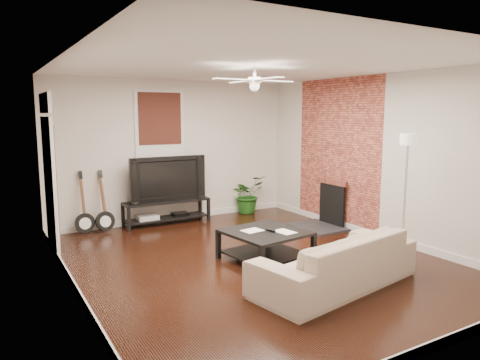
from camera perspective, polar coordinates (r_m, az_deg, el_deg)
name	(u,v)px	position (r m, az deg, el deg)	size (l,w,h in m)	color
room	(254,166)	(6.37, 1.82, 1.77)	(5.01, 6.01, 2.81)	black
brick_accent	(337,153)	(8.67, 12.29, 3.34)	(0.02, 2.20, 2.80)	brown
fireplace	(324,203)	(8.62, 10.68, -2.96)	(0.80, 1.10, 0.92)	black
window_back	(160,124)	(8.88, -10.19, 7.07)	(1.00, 0.06, 1.30)	#35140E
door_left	(51,173)	(7.36, -23.03, 0.83)	(0.08, 1.00, 2.50)	white
tv_stand	(167,212)	(8.91, -9.32, -4.02)	(1.69, 0.45, 0.47)	black
tv	(166,178)	(8.81, -9.47, 0.25)	(1.51, 0.20, 0.87)	black
coffee_table	(265,245)	(6.65, 3.25, -8.34)	(1.06, 1.06, 0.44)	black
sofa	(336,260)	(5.77, 12.10, -9.93)	(2.30, 0.90, 0.67)	tan
floor_lamp	(405,200)	(6.65, 20.30, -2.47)	(0.31, 0.31, 1.88)	silver
potted_plant	(247,194)	(9.72, 0.92, -1.83)	(0.74, 0.64, 0.82)	#1B5017
guitar_left	(84,203)	(8.39, -19.31, -2.79)	(0.36, 0.25, 1.15)	black
guitar_right	(104,201)	(8.44, -16.93, -2.62)	(0.36, 0.25, 1.15)	black
ceiling_fan	(255,80)	(6.34, 1.87, 12.60)	(1.24, 1.24, 0.32)	white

